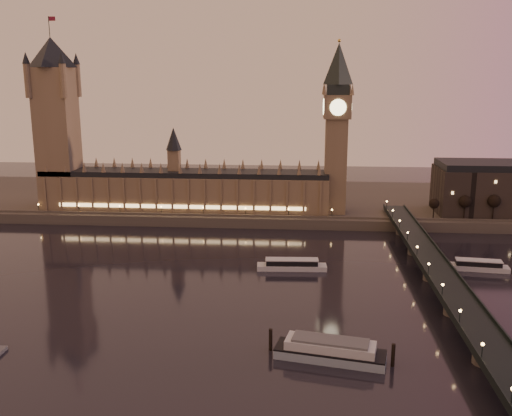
{
  "coord_description": "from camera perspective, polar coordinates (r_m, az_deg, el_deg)",
  "views": [
    {
      "loc": [
        33.23,
        -226.89,
        88.57
      ],
      "look_at": [
        12.16,
        35.0,
        27.86
      ],
      "focal_mm": 40.0,
      "sensor_mm": 36.0,
      "label": 1
    }
  ],
  "objects": [
    {
      "name": "westminster_bridge",
      "position": [
        248.57,
        18.04,
        -7.18
      ],
      "size": [
        13.2,
        260.0,
        15.3
      ],
      "color": "black",
      "rests_on": "ground"
    },
    {
      "name": "palace_of_westminster",
      "position": [
        361.76,
        -7.19,
        2.26
      ],
      "size": [
        180.0,
        26.62,
        52.0
      ],
      "color": "brown",
      "rests_on": "ground"
    },
    {
      "name": "victoria_tower",
      "position": [
        380.82,
        -19.38,
        8.86
      ],
      "size": [
        31.68,
        31.68,
        118.0
      ],
      "color": "brown",
      "rests_on": "ground"
    },
    {
      "name": "far_embankment",
      "position": [
        401.13,
        4.03,
        0.66
      ],
      "size": [
        560.0,
        130.0,
        6.0
      ],
      "primitive_type": "cube",
      "color": "#423D35",
      "rests_on": "ground"
    },
    {
      "name": "cruise_boat_a",
      "position": [
        269.42,
        3.6,
        -5.69
      ],
      "size": [
        32.83,
        8.65,
        5.2
      ],
      "rotation": [
        0.0,
        0.0,
        0.05
      ],
      "color": "silver",
      "rests_on": "ground"
    },
    {
      "name": "bare_tree_1",
      "position": [
        356.6,
        19.99,
        0.48
      ],
      "size": [
        6.59,
        6.59,
        13.39
      ],
      "color": "black",
      "rests_on": "ground"
    },
    {
      "name": "cruise_boat_b",
      "position": [
        287.69,
        21.35,
        -5.38
      ],
      "size": [
        27.83,
        9.72,
        5.03
      ],
      "rotation": [
        0.0,
        0.0,
        -0.11
      ],
      "color": "silver",
      "rests_on": "ground"
    },
    {
      "name": "bare_tree_2",
      "position": [
        361.53,
        22.6,
        0.42
      ],
      "size": [
        6.59,
        6.59,
        13.39
      ],
      "color": "black",
      "rests_on": "ground"
    },
    {
      "name": "big_ben",
      "position": [
        349.36,
        8.09,
        8.84
      ],
      "size": [
        17.68,
        17.68,
        104.0
      ],
      "color": "brown",
      "rests_on": "ground"
    },
    {
      "name": "moored_barge",
      "position": [
        189.32,
        7.43,
        -13.93
      ],
      "size": [
        39.95,
        16.51,
        7.46
      ],
      "rotation": [
        0.0,
        0.0,
        -0.2
      ],
      "color": "#899DAE",
      "rests_on": "ground"
    },
    {
      "name": "ground",
      "position": [
        245.82,
        -3.52,
        -8.13
      ],
      "size": [
        700.0,
        700.0,
        0.0
      ],
      "primitive_type": "plane",
      "color": "black",
      "rests_on": "ground"
    },
    {
      "name": "bare_tree_0",
      "position": [
        352.42,
        17.32,
        0.53
      ],
      "size": [
        6.59,
        6.59,
        13.39
      ],
      "color": "black",
      "rests_on": "ground"
    }
  ]
}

